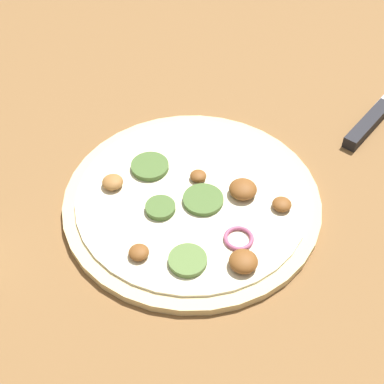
{
  "coord_description": "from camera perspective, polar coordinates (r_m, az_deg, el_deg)",
  "views": [
    {
      "loc": [
        0.12,
        -0.45,
        0.52
      ],
      "look_at": [
        0.0,
        0.0,
        0.02
      ],
      "focal_mm": 50.0,
      "sensor_mm": 36.0,
      "label": 1
    }
  ],
  "objects": [
    {
      "name": "pizza",
      "position": [
        0.69,
        0.05,
        -0.87
      ],
      "size": [
        0.33,
        0.33,
        0.03
      ],
      "color": "beige",
      "rests_on": "ground_plane"
    },
    {
      "name": "knife",
      "position": [
        0.87,
        19.24,
        7.9
      ],
      "size": [
        0.14,
        0.27,
        0.02
      ],
      "rotation": [
        0.0,
        0.0,
        1.16
      ],
      "color": "silver",
      "rests_on": "ground_plane"
    },
    {
      "name": "ground_plane",
      "position": [
        0.7,
        -0.0,
        -1.19
      ],
      "size": [
        3.0,
        3.0,
        0.0
      ],
      "primitive_type": "plane",
      "color": "brown"
    }
  ]
}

